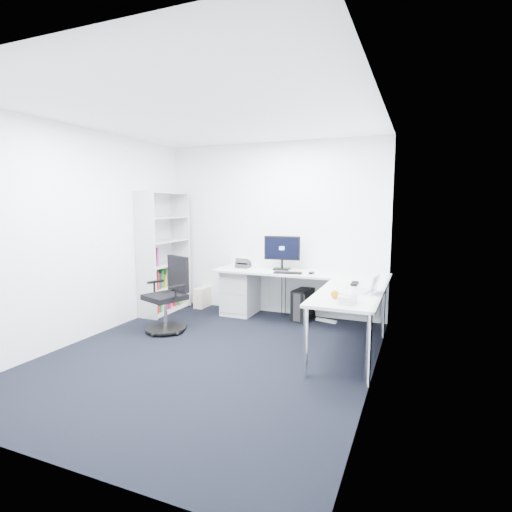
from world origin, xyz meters
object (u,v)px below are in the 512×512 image
at_px(l_desk, 292,302).
at_px(monitor, 282,252).
at_px(task_chair, 165,295).
at_px(laptop, 359,282).
at_px(bookshelf, 164,253).

bearing_deg(l_desk, monitor, 124.70).
distance_m(task_chair, laptop, 2.59).
height_order(l_desk, monitor, monitor).
bearing_deg(bookshelf, l_desk, -1.32).
distance_m(l_desk, laptop, 1.32).
xyz_separation_m(bookshelf, monitor, (1.88, 0.38, 0.05)).
bearing_deg(l_desk, task_chair, -151.80).
relative_size(l_desk, task_chair, 2.49).
height_order(task_chair, monitor, monitor).
height_order(monitor, laptop, monitor).
distance_m(l_desk, bookshelf, 2.26).
distance_m(l_desk, task_chair, 1.76).
relative_size(l_desk, bookshelf, 1.32).
height_order(task_chair, laptop, task_chair).
relative_size(task_chair, monitor, 1.87).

